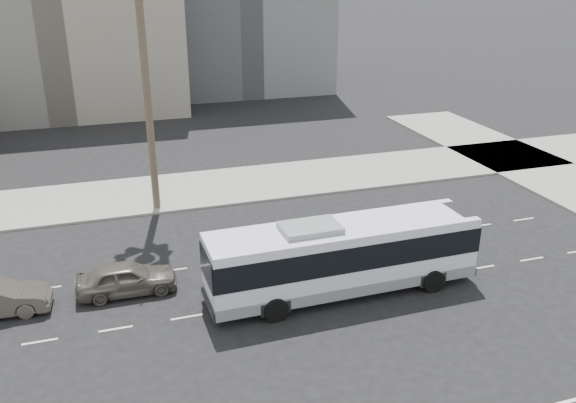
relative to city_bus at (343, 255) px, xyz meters
name	(u,v)px	position (x,y,z in m)	size (l,w,h in m)	color
ground	(316,296)	(-1.31, -0.02, -1.92)	(700.00, 700.00, 0.00)	black
sidewalk_north	(239,184)	(-1.31, 15.48, -1.84)	(120.00, 7.00, 0.15)	gray
midrise_beige_west	(54,19)	(-13.31, 44.98, 7.08)	(24.00, 18.00, 18.00)	slate
city_bus	(343,255)	(0.00, 0.00, 0.00)	(12.74, 3.11, 3.65)	white
car_a	(126,278)	(-9.61, 2.91, -1.13)	(4.59, 1.84, 1.56)	#5E594F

